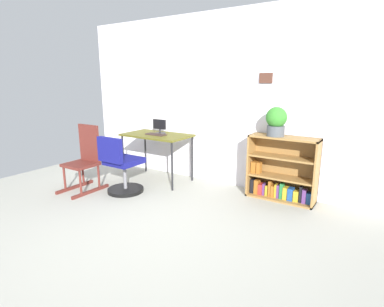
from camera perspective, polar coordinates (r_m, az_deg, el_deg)
The scene contains 9 objects.
ground_plane at distance 3.37m, azimuth -12.77°, elevation -14.93°, with size 6.24×6.24×0.00m, color #A1A196.
wall_back at distance 4.72m, azimuth 5.53°, elevation 9.79°, with size 5.20×0.12×2.57m.
desk at distance 4.88m, azimuth -6.58°, elevation 2.92°, with size 1.07×0.62×0.76m.
monitor at distance 4.89m, azimuth -6.08°, elevation 4.91°, with size 0.24×0.18×0.23m.
keyboard at distance 4.80m, azimuth -6.75°, elevation 3.56°, with size 0.33×0.14×0.02m, color #362723.
office_chair at distance 4.46m, azimuth -13.07°, elevation -2.82°, with size 0.52×0.55×0.84m.
rocking_chair at distance 4.74m, azimuth -19.39°, elevation -0.81°, with size 0.42×0.64×0.96m.
bookshelf_low at distance 4.32m, azimuth 16.39°, elevation -3.39°, with size 0.90×0.30×0.87m.
potted_plant_on_shelf at distance 4.15m, azimuth 15.46°, elevation 5.88°, with size 0.27×0.27×0.38m.
Camera 1 is at (2.17, -2.03, 1.58)m, focal length 28.53 mm.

